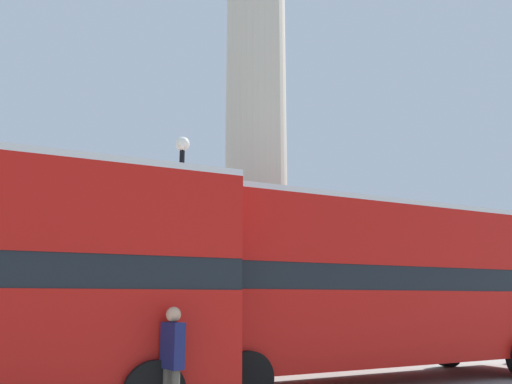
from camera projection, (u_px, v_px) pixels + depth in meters
name	position (u px, v px, depth m)	size (l,w,h in m)	color
ground_plane	(256.00, 360.00, 16.08)	(200.00, 200.00, 0.00)	gray
monument_column	(256.00, 142.00, 17.63)	(5.91, 5.91, 20.90)	#BCB29E
bus_c	(366.00, 282.00, 12.33)	(11.07, 3.13, 4.25)	#B7140F
street_lamp	(179.00, 243.00, 13.09)	(0.40, 0.40, 6.30)	black
pedestrian_near_lamp	(172.00, 358.00, 7.74)	(0.26, 0.50, 1.82)	#4C473D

